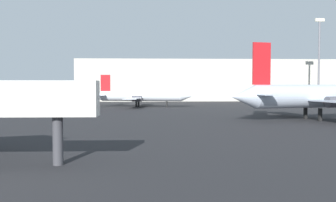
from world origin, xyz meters
The scene contains 4 objects.
airplane_on_taxiway centered at (24.08, 47.17, 3.61)m, with size 28.94×21.77×11.43m.
airplane_distant centered at (-3.58, 79.16, 2.57)m, with size 23.90×18.68×7.60m.
light_mast_right centered at (43.16, 87.72, 12.57)m, with size 2.40×0.50×22.57m.
terminal_building centered at (17.12, 119.09, 6.57)m, with size 82.82×27.16×13.15m, color beige.
Camera 1 is at (-1.32, -7.33, 5.50)m, focal length 39.35 mm.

